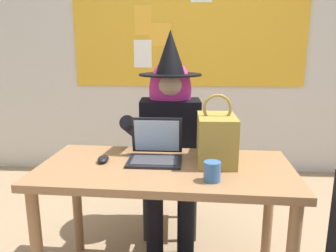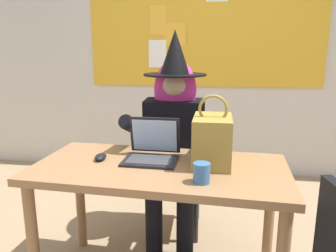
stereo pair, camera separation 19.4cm
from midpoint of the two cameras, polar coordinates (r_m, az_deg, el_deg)
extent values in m
cube|color=beige|center=(3.56, 2.09, 13.82)|extent=(6.68, 0.10, 2.74)
cube|color=gold|center=(3.50, 2.10, 16.77)|extent=(2.40, 0.02, 1.20)
cube|color=white|center=(3.53, -6.03, 12.37)|extent=(0.19, 0.01, 0.28)
cube|color=gold|center=(3.51, -3.00, 15.62)|extent=(0.23, 0.01, 0.23)
cube|color=gold|center=(3.54, -6.03, 17.84)|extent=(0.17, 0.01, 0.30)
cube|color=#8E6642|center=(1.77, -3.64, -7.55)|extent=(1.38, 0.72, 0.04)
cylinder|color=#8E6642|center=(1.90, -24.70, -19.36)|extent=(0.06, 0.06, 0.68)
cylinder|color=#8E6642|center=(2.32, -17.91, -12.68)|extent=(0.06, 0.06, 0.68)
cylinder|color=#8E6642|center=(2.17, 14.54, -14.35)|extent=(0.06, 0.06, 0.68)
cube|color=#4C1E19|center=(2.43, -1.96, -8.20)|extent=(0.44, 0.44, 0.04)
cube|color=#4C1E19|center=(2.53, -1.79, -1.47)|extent=(0.38, 0.05, 0.45)
cylinder|color=#262628|center=(2.37, 2.14, -14.96)|extent=(0.04, 0.04, 0.42)
cylinder|color=#262628|center=(2.38, -6.34, -14.82)|extent=(0.04, 0.04, 0.42)
cylinder|color=#262628|center=(2.67, 1.98, -11.53)|extent=(0.04, 0.04, 0.42)
cylinder|color=#262628|center=(2.69, -5.43, -11.44)|extent=(0.04, 0.04, 0.42)
cylinder|color=black|center=(2.19, 0.48, -16.79)|extent=(0.11, 0.11, 0.46)
cylinder|color=black|center=(2.20, -4.96, -16.72)|extent=(0.11, 0.11, 0.46)
cylinder|color=black|center=(2.23, 0.48, -8.79)|extent=(0.17, 0.43, 0.15)
cylinder|color=black|center=(2.24, -4.71, -8.75)|extent=(0.17, 0.43, 0.15)
cube|color=black|center=(2.36, -1.97, -1.68)|extent=(0.43, 0.28, 0.52)
cylinder|color=black|center=(2.11, 4.57, -0.28)|extent=(0.11, 0.47, 0.24)
cylinder|color=black|center=(2.13, -8.94, -0.26)|extent=(0.11, 0.47, 0.24)
sphere|color=#D1A889|center=(2.30, -2.04, 7.04)|extent=(0.20, 0.20, 0.20)
ellipsoid|color=#D82D8C|center=(2.33, -2.00, 6.14)|extent=(0.31, 0.23, 0.44)
cylinder|color=black|center=(2.29, -2.05, 8.91)|extent=(0.43, 0.43, 0.01)
cone|color=black|center=(2.28, -2.08, 12.68)|extent=(0.21, 0.21, 0.30)
cube|color=black|center=(1.81, -5.44, -6.17)|extent=(0.30, 0.22, 0.01)
cube|color=#333338|center=(1.81, -5.45, -5.93)|extent=(0.25, 0.16, 0.00)
cube|color=black|center=(1.90, -4.87, -1.62)|extent=(0.29, 0.06, 0.22)
cube|color=#99B7E0|center=(1.89, -4.91, -1.75)|extent=(0.26, 0.05, 0.19)
ellipsoid|color=black|center=(1.87, -14.15, -5.63)|extent=(0.06, 0.11, 0.03)
cube|color=olive|center=(1.78, 5.33, -2.36)|extent=(0.20, 0.30, 0.26)
torus|color=olive|center=(1.74, 5.45, 3.03)|extent=(0.16, 0.02, 0.16)
cylinder|color=#336099|center=(1.55, 4.13, -7.95)|extent=(0.08, 0.08, 0.09)
camera|label=1|loc=(0.10, -92.76, -0.64)|focal=35.08mm
camera|label=2|loc=(0.10, 87.24, 0.64)|focal=35.08mm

